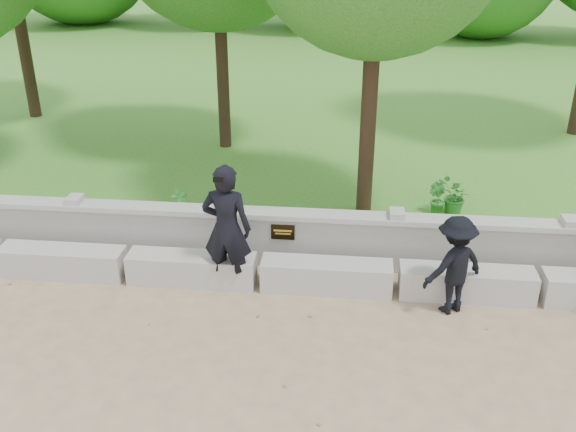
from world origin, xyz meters
name	(u,v)px	position (x,y,z in m)	size (l,w,h in m)	color
ground	(236,367)	(0.00, 0.00, 0.00)	(80.00, 80.00, 0.00)	tan
lawn	(314,83)	(0.00, 14.00, 0.12)	(40.00, 22.00, 0.25)	#357026
concrete_bench	(258,272)	(0.00, 1.90, 0.22)	(11.90, 0.45, 0.45)	#ADABA3
parapet_wall	(265,236)	(0.00, 2.60, 0.46)	(12.50, 0.35, 0.90)	#A3A09A
man_main	(227,229)	(-0.42, 1.80, 0.97)	(0.74, 0.66, 1.93)	black
visitor_mid	(454,265)	(2.73, 1.54, 0.71)	(1.06, 0.93, 1.42)	black
shrub_a	(181,207)	(-1.51, 3.30, 0.57)	(0.34, 0.23, 0.65)	#2C7628
shrub_b	(436,199)	(2.78, 4.16, 0.54)	(0.31, 0.25, 0.57)	#2C7628
shrub_c	(454,197)	(3.09, 4.24, 0.56)	(0.55, 0.48, 0.61)	#2C7628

